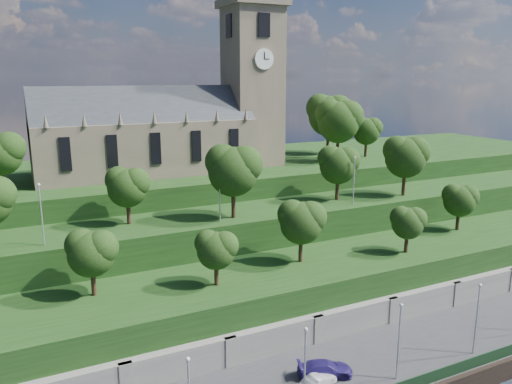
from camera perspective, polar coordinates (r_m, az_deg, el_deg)
retaining_wall at (r=53.55m, az=1.91°, el=-17.12°), size 160.00×2.10×5.00m
embankment_lower at (r=57.60m, az=-0.95°, el=-13.12°), size 160.00×12.00×8.00m
embankment_upper at (r=66.12m, az=-5.02°, el=-7.71°), size 160.00×10.00×12.00m
hilltop at (r=84.71m, az=-10.14°, el=-2.11°), size 160.00×32.00×15.00m
church at (r=78.48m, az=-9.21°, el=7.89°), size 38.60×12.35×27.60m
trees_lower at (r=55.98m, az=1.69°, el=-4.50°), size 69.27×8.30×7.49m
trees_upper at (r=64.40m, az=0.44°, el=2.63°), size 61.11×8.47×9.32m
trees_hilltop at (r=79.40m, az=-5.79°, el=7.52°), size 75.08×16.44×11.27m
lamp_posts_promenade at (r=43.65m, az=5.61°, el=-18.85°), size 60.36×0.36×7.60m
lamp_posts_upper at (r=60.54m, az=-4.19°, el=0.19°), size 40.36×0.36×6.72m
car_middle at (r=48.17m, az=6.97°, el=-20.80°), size 4.27×2.51×1.33m
car_right at (r=49.90m, az=7.89°, el=-19.38°), size 5.60×3.77×1.51m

